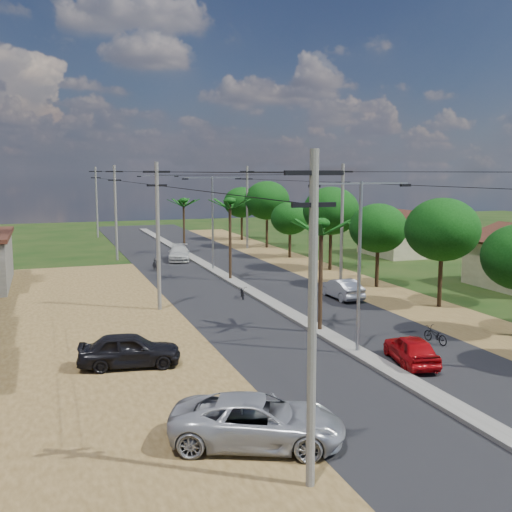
{
  "coord_description": "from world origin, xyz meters",
  "views": [
    {
      "loc": [
        -13.44,
        -23.76,
        8.44
      ],
      "look_at": [
        -0.61,
        12.33,
        3.0
      ],
      "focal_mm": 42.0,
      "sensor_mm": 36.0,
      "label": 1
    }
  ],
  "objects_px": {
    "car_parked_dark": "(130,351)",
    "moto_rider_east": "(435,336)",
    "car_white_far": "(179,254)",
    "car_parked_silver": "(258,422)",
    "car_silver_mid": "(341,289)",
    "roadside_sign": "(235,415)",
    "car_red_near": "(411,350)"
  },
  "relations": [
    {
      "from": "car_white_far",
      "to": "roadside_sign",
      "type": "relative_size",
      "value": 3.67
    },
    {
      "from": "car_white_far",
      "to": "car_parked_dark",
      "type": "bearing_deg",
      "value": -93.45
    },
    {
      "from": "moto_rider_east",
      "to": "roadside_sign",
      "type": "xyz_separation_m",
      "value": [
        -12.31,
        -6.21,
        0.13
      ]
    },
    {
      "from": "car_parked_silver",
      "to": "car_silver_mid",
      "type": "bearing_deg",
      "value": -10.35
    },
    {
      "from": "moto_rider_east",
      "to": "roadside_sign",
      "type": "relative_size",
      "value": 1.22
    },
    {
      "from": "car_parked_silver",
      "to": "moto_rider_east",
      "type": "relative_size",
      "value": 3.43
    },
    {
      "from": "car_silver_mid",
      "to": "roadside_sign",
      "type": "relative_size",
      "value": 3.12
    },
    {
      "from": "car_silver_mid",
      "to": "car_white_far",
      "type": "bearing_deg",
      "value": -73.55
    },
    {
      "from": "car_white_far",
      "to": "car_parked_silver",
      "type": "bearing_deg",
      "value": -86.0
    },
    {
      "from": "car_parked_silver",
      "to": "roadside_sign",
      "type": "bearing_deg",
      "value": 40.67
    },
    {
      "from": "car_silver_mid",
      "to": "roadside_sign",
      "type": "distance_m",
      "value": 21.46
    },
    {
      "from": "car_red_near",
      "to": "car_white_far",
      "type": "bearing_deg",
      "value": -71.64
    },
    {
      "from": "car_red_near",
      "to": "car_white_far",
      "type": "distance_m",
      "value": 33.84
    },
    {
      "from": "car_red_near",
      "to": "car_white_far",
      "type": "xyz_separation_m",
      "value": [
        -3.0,
        33.71,
        0.04
      ]
    },
    {
      "from": "moto_rider_east",
      "to": "car_red_near",
      "type": "bearing_deg",
      "value": 31.61
    },
    {
      "from": "car_red_near",
      "to": "car_parked_silver",
      "type": "height_order",
      "value": "car_parked_silver"
    },
    {
      "from": "car_red_near",
      "to": "car_parked_dark",
      "type": "relative_size",
      "value": 0.87
    },
    {
      "from": "roadside_sign",
      "to": "car_silver_mid",
      "type": "bearing_deg",
      "value": 39.55
    },
    {
      "from": "car_red_near",
      "to": "car_white_far",
      "type": "relative_size",
      "value": 0.8
    },
    {
      "from": "car_silver_mid",
      "to": "moto_rider_east",
      "type": "height_order",
      "value": "car_silver_mid"
    },
    {
      "from": "car_white_far",
      "to": "moto_rider_east",
      "type": "distance_m",
      "value": 31.97
    },
    {
      "from": "car_parked_dark",
      "to": "moto_rider_east",
      "type": "relative_size",
      "value": 2.77
    },
    {
      "from": "car_silver_mid",
      "to": "car_parked_dark",
      "type": "height_order",
      "value": "car_parked_dark"
    },
    {
      "from": "car_white_far",
      "to": "moto_rider_east",
      "type": "xyz_separation_m",
      "value": [
        5.95,
        -31.42,
        -0.27
      ]
    },
    {
      "from": "car_parked_silver",
      "to": "moto_rider_east",
      "type": "xyz_separation_m",
      "value": [
        11.95,
        7.42,
        -0.34
      ]
    },
    {
      "from": "car_silver_mid",
      "to": "moto_rider_east",
      "type": "distance_m",
      "value": 10.98
    },
    {
      "from": "car_parked_dark",
      "to": "moto_rider_east",
      "type": "bearing_deg",
      "value": -86.85
    },
    {
      "from": "roadside_sign",
      "to": "car_white_far",
      "type": "bearing_deg",
      "value": 66.79
    },
    {
      "from": "car_silver_mid",
      "to": "roadside_sign",
      "type": "height_order",
      "value": "car_silver_mid"
    },
    {
      "from": "car_silver_mid",
      "to": "car_parked_silver",
      "type": "distance_m",
      "value": 22.23
    },
    {
      "from": "moto_rider_east",
      "to": "roadside_sign",
      "type": "distance_m",
      "value": 13.79
    },
    {
      "from": "car_silver_mid",
      "to": "moto_rider_east",
      "type": "relative_size",
      "value": 2.56
    }
  ]
}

